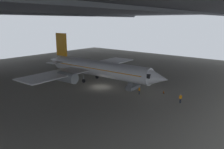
{
  "coord_description": "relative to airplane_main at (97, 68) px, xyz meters",
  "views": [
    {
      "loc": [
        -35.32,
        -32.46,
        14.45
      ],
      "look_at": [
        2.76,
        -1.08,
        2.54
      ],
      "focal_mm": 35.62,
      "sensor_mm": 36.0,
      "label": 1
    }
  ],
  "objects": [
    {
      "name": "crew_worker_by_stairs",
      "position": [
        -1.48,
        -13.13,
        -2.5
      ],
      "size": [
        0.4,
        0.45,
        1.63
      ],
      "color": "#232838",
      "rests_on": "ground_plane"
    },
    {
      "name": "traffic_cone_orange",
      "position": [
        2.37,
        -16.59,
        -3.13
      ],
      "size": [
        0.36,
        0.36,
        0.6
      ],
      "color": "black",
      "rests_on": "ground_plane"
    },
    {
      "name": "hangar_structure",
      "position": [
        -2.65,
        10.18,
        14.11
      ],
      "size": [
        121.0,
        99.0,
        18.16
      ],
      "color": "#4C4F54",
      "rests_on": "ground_plane"
    },
    {
      "name": "boarding_stairs",
      "position": [
        0.95,
        -9.99,
        -2.7
      ],
      "size": [
        4.22,
        1.64,
        4.63
      ],
      "color": "slate",
      "rests_on": "ground_plane"
    },
    {
      "name": "airplane_main",
      "position": [
        0.0,
        0.0,
        0.0
      ],
      "size": [
        34.75,
        36.07,
        11.32
      ],
      "color": "white",
      "rests_on": "ground_plane"
    },
    {
      "name": "crew_worker_near_nose",
      "position": [
        -0.89,
        -21.5,
        -2.46
      ],
      "size": [
        0.44,
        0.4,
        1.69
      ],
      "color": "#232838",
      "rests_on": "ground_plane"
    },
    {
      "name": "baggage_tug",
      "position": [
        6.02,
        9.9,
        -2.9
      ],
      "size": [
        1.76,
        2.43,
        0.9
      ],
      "color": "yellow",
      "rests_on": "ground_plane"
    },
    {
      "name": "ground_plane",
      "position": [
        -2.59,
        -3.57,
        -3.42
      ],
      "size": [
        110.0,
        110.0,
        0.0
      ],
      "primitive_type": "plane",
      "color": "gray"
    }
  ]
}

